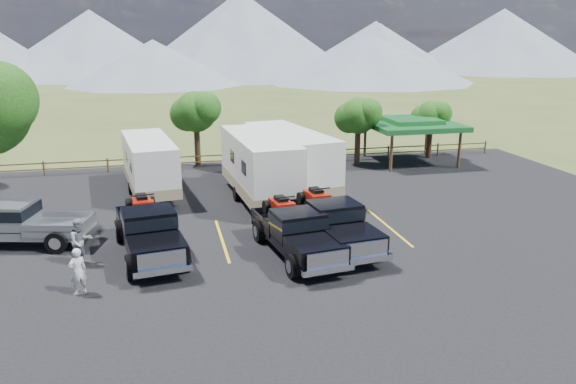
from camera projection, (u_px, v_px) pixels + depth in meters
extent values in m
plane|color=#404F21|center=(285.00, 272.00, 21.89)|extent=(320.00, 320.00, 0.00)
cube|color=black|center=(270.00, 245.00, 24.70)|extent=(44.00, 34.00, 0.04)
cube|color=gold|center=(130.00, 247.00, 24.35)|extent=(0.12, 5.50, 0.01)
cube|color=gold|center=(222.00, 240.00, 25.20)|extent=(0.12, 5.50, 0.01)
cube|color=gold|center=(308.00, 233.00, 26.06)|extent=(0.12, 5.50, 0.01)
cube|color=gold|center=(389.00, 227.00, 26.91)|extent=(0.12, 5.50, 0.01)
cylinder|color=black|center=(357.00, 146.00, 39.38)|extent=(0.39, 0.39, 2.80)
sphere|color=#154C13|center=(358.00, 116.00, 38.81)|extent=(2.52, 2.52, 2.52)
sphere|color=#154C13|center=(368.00, 113.00, 38.43)|extent=(1.98, 1.98, 1.98)
sphere|color=#154C13|center=(350.00, 118.00, 39.12)|extent=(2.16, 2.16, 2.16)
cylinder|color=black|center=(429.00, 142.00, 41.64)|extent=(0.38, 0.38, 2.52)
sphere|color=#154C13|center=(431.00, 116.00, 41.12)|extent=(2.24, 2.24, 2.24)
sphere|color=#154C13|center=(440.00, 113.00, 40.78)|extent=(1.76, 1.76, 1.76)
sphere|color=#154C13|center=(423.00, 118.00, 41.40)|extent=(1.92, 1.92, 1.92)
cylinder|color=black|center=(197.00, 145.00, 38.87)|extent=(0.41, 0.41, 3.08)
sphere|color=#154C13|center=(196.00, 112.00, 38.25)|extent=(2.80, 2.80, 2.80)
sphere|color=#154C13|center=(205.00, 108.00, 37.82)|extent=(2.20, 2.20, 2.20)
sphere|color=#154C13|center=(187.00, 114.00, 38.60)|extent=(2.40, 2.40, 2.40)
cylinder|color=brown|center=(44.00, 169.00, 36.56)|extent=(0.12, 0.12, 1.00)
cylinder|color=brown|center=(108.00, 166.00, 37.41)|extent=(0.12, 0.12, 1.00)
cylinder|color=brown|center=(169.00, 163.00, 38.26)|extent=(0.12, 0.12, 1.00)
cylinder|color=brown|center=(227.00, 160.00, 39.11)|extent=(0.12, 0.12, 1.00)
cylinder|color=brown|center=(283.00, 157.00, 39.97)|extent=(0.12, 0.12, 1.00)
cylinder|color=brown|center=(337.00, 155.00, 40.82)|extent=(0.12, 0.12, 1.00)
cylinder|color=brown|center=(388.00, 152.00, 41.67)|extent=(0.12, 0.12, 1.00)
cylinder|color=brown|center=(438.00, 150.00, 42.53)|extent=(0.12, 0.12, 1.00)
cylinder|color=brown|center=(485.00, 147.00, 43.38)|extent=(0.12, 0.12, 1.00)
cube|color=brown|center=(256.00, 159.00, 39.55)|extent=(36.00, 0.06, 0.08)
cube|color=brown|center=(256.00, 154.00, 39.45)|extent=(36.00, 0.06, 0.08)
cylinder|color=brown|center=(391.00, 153.00, 37.38)|extent=(0.20, 0.20, 2.60)
cylinder|color=brown|center=(365.00, 140.00, 42.07)|extent=(0.20, 0.20, 2.60)
cylinder|color=brown|center=(459.00, 150.00, 38.45)|extent=(0.20, 0.20, 2.60)
cylinder|color=brown|center=(426.00, 137.00, 43.14)|extent=(0.20, 0.20, 2.60)
cube|color=#1C632C|center=(411.00, 125.00, 39.87)|extent=(6.20, 6.20, 0.35)
cube|color=#1C632C|center=(412.00, 120.00, 39.79)|extent=(3.50, 3.50, 0.35)
cone|color=slate|center=(92.00, 43.00, 121.26)|extent=(44.00, 44.00, 14.00)
cone|color=slate|center=(241.00, 34.00, 123.78)|extent=(52.00, 52.00, 18.00)
cone|color=slate|center=(375.00, 46.00, 137.48)|extent=(40.00, 40.00, 12.00)
cone|color=slate|center=(502.00, 40.00, 140.14)|extent=(50.00, 50.00, 15.00)
cone|color=slate|center=(154.00, 62.00, 101.38)|extent=(32.00, 32.00, 8.00)
cone|color=slate|center=(369.00, 58.00, 106.96)|extent=(40.00, 40.00, 9.00)
cube|color=black|center=(150.00, 240.00, 23.29)|extent=(2.92, 6.46, 0.39)
cube|color=black|center=(157.00, 248.00, 21.30)|extent=(2.37, 2.26, 0.55)
cube|color=black|center=(149.00, 223.00, 22.96)|extent=(2.29, 1.99, 1.09)
cube|color=black|center=(149.00, 219.00, 22.92)|extent=(2.34, 2.07, 0.49)
cube|color=black|center=(143.00, 219.00, 24.97)|extent=(2.47, 2.91, 0.60)
cube|color=silver|center=(162.00, 260.00, 20.32)|extent=(1.74, 0.35, 0.60)
cube|color=silver|center=(163.00, 271.00, 20.37)|extent=(2.15, 0.52, 0.24)
cube|color=silver|center=(140.00, 218.00, 26.25)|extent=(2.14, 0.49, 0.24)
cylinder|color=black|center=(131.00, 267.00, 21.05)|extent=(0.47, 1.02, 0.98)
cylinder|color=black|center=(185.00, 259.00, 21.77)|extent=(0.47, 1.02, 0.98)
cylinder|color=black|center=(120.00, 231.00, 24.92)|extent=(0.47, 1.02, 0.98)
cylinder|color=black|center=(166.00, 225.00, 25.65)|extent=(0.47, 1.02, 0.98)
cube|color=maroon|center=(142.00, 203.00, 24.77)|extent=(0.97, 1.52, 0.38)
cube|color=black|center=(141.00, 197.00, 24.70)|extent=(0.56, 0.88, 0.20)
cube|color=maroon|center=(143.00, 204.00, 24.20)|extent=(0.92, 0.51, 0.24)
cylinder|color=black|center=(142.00, 195.00, 24.20)|extent=(0.98, 0.21, 0.07)
cylinder|color=black|center=(132.00, 213.00, 24.12)|extent=(0.37, 0.65, 0.61)
cylinder|color=black|center=(155.00, 210.00, 24.47)|extent=(0.37, 0.65, 0.61)
cylinder|color=black|center=(129.00, 205.00, 25.20)|extent=(0.37, 0.65, 0.61)
cylinder|color=black|center=(151.00, 203.00, 25.54)|extent=(0.37, 0.65, 0.61)
cube|color=black|center=(297.00, 240.00, 23.33)|extent=(2.74, 6.19, 0.38)
cube|color=black|center=(316.00, 248.00, 21.41)|extent=(2.26, 2.15, 0.52)
cube|color=black|center=(298.00, 224.00, 23.01)|extent=(2.18, 1.89, 1.05)
cube|color=black|center=(298.00, 220.00, 22.96)|extent=(2.23, 1.96, 0.47)
cube|color=black|center=(281.00, 220.00, 24.94)|extent=(2.34, 2.77, 0.58)
cube|color=silver|center=(328.00, 259.00, 20.46)|extent=(1.67, 0.32, 0.58)
cube|color=silver|center=(328.00, 270.00, 20.51)|extent=(2.06, 0.47, 0.23)
cube|color=silver|center=(272.00, 219.00, 26.17)|extent=(2.06, 0.45, 0.23)
cylinder|color=black|center=(293.00, 266.00, 21.17)|extent=(0.44, 0.98, 0.94)
cylinder|color=black|center=(340.00, 259.00, 21.85)|extent=(0.44, 0.98, 0.94)
cylinder|color=black|center=(259.00, 231.00, 24.91)|extent=(0.44, 0.98, 0.94)
cylinder|color=black|center=(300.00, 226.00, 25.58)|extent=(0.44, 0.98, 0.94)
cube|color=maroon|center=(281.00, 205.00, 24.75)|extent=(0.92, 1.45, 0.37)
cube|color=black|center=(281.00, 199.00, 24.68)|extent=(0.52, 0.84, 0.19)
cube|color=maroon|center=(286.00, 206.00, 24.21)|extent=(0.88, 0.48, 0.23)
cylinder|color=black|center=(285.00, 197.00, 24.20)|extent=(0.94, 0.19, 0.06)
cylinder|color=black|center=(275.00, 214.00, 24.13)|extent=(0.35, 0.62, 0.59)
cylinder|color=black|center=(296.00, 212.00, 24.45)|extent=(0.35, 0.62, 0.59)
cylinder|color=black|center=(267.00, 207.00, 25.17)|extent=(0.35, 0.62, 0.59)
cylinder|color=black|center=(286.00, 205.00, 25.49)|extent=(0.35, 0.62, 0.59)
cube|color=black|center=(333.00, 231.00, 24.34)|extent=(2.71, 6.38, 0.39)
cube|color=black|center=(354.00, 238.00, 22.34)|extent=(2.30, 2.19, 0.54)
cube|color=black|center=(334.00, 215.00, 24.01)|extent=(2.23, 1.92, 1.08)
cube|color=black|center=(334.00, 211.00, 23.96)|extent=(2.28, 1.99, 0.49)
cube|color=black|center=(316.00, 211.00, 26.03)|extent=(2.38, 2.83, 0.60)
cube|color=silver|center=(367.00, 249.00, 21.35)|extent=(1.73, 0.29, 0.60)
cube|color=silver|center=(367.00, 260.00, 21.41)|extent=(2.13, 0.45, 0.24)
cube|color=silver|center=(305.00, 211.00, 27.31)|extent=(2.13, 0.42, 0.24)
cylinder|color=black|center=(331.00, 256.00, 22.11)|extent=(0.44, 1.01, 0.98)
cylinder|color=black|center=(377.00, 249.00, 22.77)|extent=(0.44, 1.01, 0.98)
cylinder|color=black|center=(294.00, 223.00, 26.01)|extent=(0.44, 1.01, 0.98)
cylinder|color=black|center=(334.00, 218.00, 26.67)|extent=(0.44, 1.01, 0.98)
cube|color=maroon|center=(316.00, 196.00, 25.83)|extent=(0.92, 1.49, 0.38)
cube|color=black|center=(316.00, 191.00, 25.75)|extent=(0.53, 0.86, 0.20)
cube|color=maroon|center=(321.00, 197.00, 25.26)|extent=(0.91, 0.48, 0.24)
cylinder|color=black|center=(320.00, 189.00, 25.25)|extent=(0.98, 0.18, 0.07)
cylinder|color=black|center=(311.00, 205.00, 25.19)|extent=(0.35, 0.64, 0.61)
cylinder|color=black|center=(331.00, 203.00, 25.50)|extent=(0.35, 0.64, 0.61)
cylinder|color=black|center=(301.00, 198.00, 26.27)|extent=(0.35, 0.64, 0.61)
cylinder|color=black|center=(321.00, 196.00, 26.59)|extent=(0.35, 0.64, 0.61)
cube|color=white|center=(149.00, 162.00, 32.05)|extent=(3.32, 7.64, 2.66)
cube|color=gray|center=(151.00, 179.00, 32.33)|extent=(3.34, 7.67, 0.59)
cube|color=black|center=(130.00, 166.00, 29.91)|extent=(0.14, 0.88, 0.59)
cube|color=black|center=(175.00, 162.00, 30.71)|extent=(0.14, 0.88, 0.59)
cylinder|color=black|center=(131.00, 188.00, 32.36)|extent=(0.33, 0.72, 0.69)
cylinder|color=black|center=(170.00, 185.00, 33.11)|extent=(0.33, 0.72, 0.69)
cube|color=black|center=(162.00, 207.00, 28.29)|extent=(0.35, 1.77, 0.10)
cube|color=white|center=(260.00, 163.00, 30.67)|extent=(3.27, 8.52, 3.01)
cube|color=gray|center=(260.00, 184.00, 30.98)|extent=(3.30, 8.56, 0.67)
cube|color=black|center=(244.00, 168.00, 28.29)|extent=(0.09, 1.00, 0.67)
cube|color=black|center=(295.00, 164.00, 29.04)|extent=(0.09, 1.00, 0.67)
cylinder|color=black|center=(237.00, 194.00, 31.09)|extent=(0.33, 0.80, 0.78)
cylinder|color=black|center=(280.00, 190.00, 31.80)|extent=(0.33, 0.80, 0.78)
cube|color=black|center=(287.00, 219.00, 26.33)|extent=(0.28, 2.01, 0.11)
cube|color=white|center=(290.00, 157.00, 32.22)|extent=(4.18, 8.70, 3.00)
cube|color=gray|center=(290.00, 177.00, 32.54)|extent=(4.22, 8.74, 0.67)
cube|color=black|center=(282.00, 161.00, 29.78)|extent=(0.21, 0.99, 0.67)
cube|color=black|center=(327.00, 157.00, 30.82)|extent=(0.21, 0.99, 0.67)
cylinder|color=black|center=(267.00, 187.00, 32.50)|extent=(0.42, 0.82, 0.78)
cylinder|color=black|center=(307.00, 182.00, 33.47)|extent=(0.42, 0.82, 0.78)
cube|color=black|center=(331.00, 207.00, 28.08)|extent=(0.51, 1.99, 0.11)
cube|color=gray|center=(18.00, 230.00, 24.51)|extent=(6.19, 3.25, 0.37)
cube|color=gray|center=(13.00, 214.00, 24.31)|extent=(2.03, 2.28, 1.04)
cube|color=black|center=(13.00, 211.00, 24.27)|extent=(2.10, 2.33, 0.47)
cube|color=gray|center=(60.00, 224.00, 24.41)|extent=(2.89, 2.52, 0.57)
cube|color=silver|center=(89.00, 232.00, 24.48)|extent=(0.64, 2.01, 0.23)
cylinder|color=black|center=(74.00, 227.00, 25.47)|extent=(0.98, 0.52, 0.93)
cylinder|color=black|center=(56.00, 242.00, 23.59)|extent=(0.98, 0.52, 0.93)
imported|color=silver|center=(78.00, 271.00, 19.75)|extent=(0.75, 0.67, 1.73)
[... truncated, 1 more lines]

